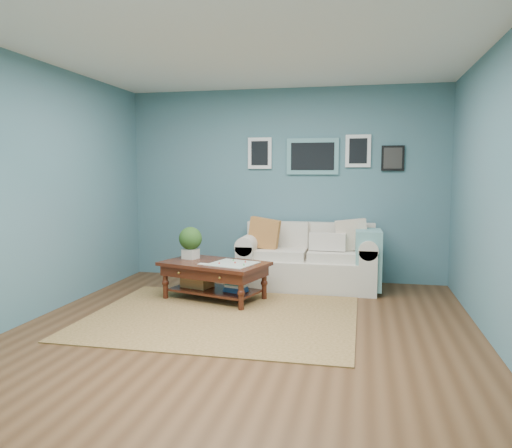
# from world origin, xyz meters

# --- Properties ---
(room_shell) EXTENTS (5.00, 5.02, 2.70)m
(room_shell) POSITION_xyz_m (0.01, 0.06, 1.36)
(room_shell) COLOR brown
(room_shell) RESTS_ON ground
(area_rug) EXTENTS (2.80, 2.24, 0.01)m
(area_rug) POSITION_xyz_m (-0.34, 0.43, 0.01)
(area_rug) COLOR brown
(area_rug) RESTS_ON ground
(loveseat) EXTENTS (1.84, 0.83, 0.94)m
(loveseat) POSITION_xyz_m (0.48, 2.02, 0.38)
(loveseat) COLOR silver
(loveseat) RESTS_ON ground
(coffee_table) EXTENTS (1.38, 1.03, 0.86)m
(coffee_table) POSITION_xyz_m (-0.69, 1.16, 0.38)
(coffee_table) COLOR black
(coffee_table) RESTS_ON ground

